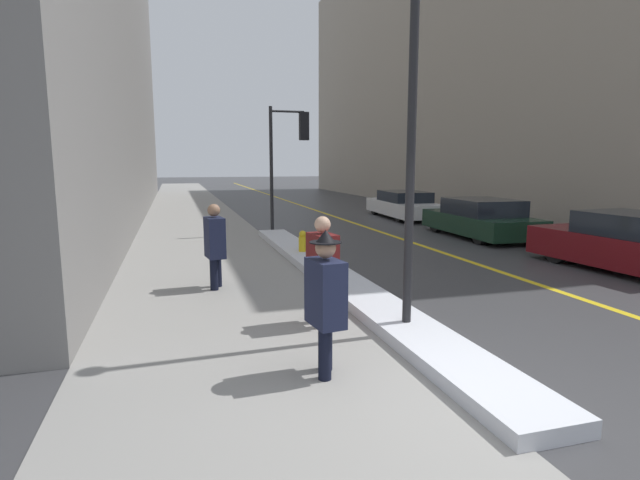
# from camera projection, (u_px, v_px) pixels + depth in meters

# --- Properties ---
(ground_plane) EXTENTS (160.00, 160.00, 0.00)m
(ground_plane) POSITION_uv_depth(u_px,v_px,m) (471.00, 401.00, 4.97)
(ground_plane) COLOR #38383A
(sidewalk_slab) EXTENTS (4.00, 80.00, 0.01)m
(sidewalk_slab) POSITION_uv_depth(u_px,v_px,m) (197.00, 226.00, 18.64)
(sidewalk_slab) COLOR gray
(sidewalk_slab) RESTS_ON ground
(road_centre_stripe) EXTENTS (0.16, 80.00, 0.00)m
(road_centre_stripe) POSITION_uv_depth(u_px,v_px,m) (348.00, 221.00, 20.30)
(road_centre_stripe) COLOR gold
(road_centre_stripe) RESTS_ON ground
(snow_bank_curb) EXTENTS (0.85, 12.83, 0.18)m
(snow_bank_curb) POSITION_uv_depth(u_px,v_px,m) (330.00, 274.00, 10.23)
(snow_bank_curb) COLOR silver
(snow_bank_curb) RESTS_ON ground
(building_facade_right) EXTENTS (6.00, 36.00, 16.09)m
(building_facade_right) POSITION_uv_depth(u_px,v_px,m) (458.00, 61.00, 28.20)
(building_facade_right) COLOR gray
(building_facade_right) RESTS_ON ground
(lamp_post) EXTENTS (0.28, 0.28, 5.69)m
(lamp_post) POSITION_uv_depth(u_px,v_px,m) (413.00, 84.00, 6.41)
(lamp_post) COLOR black
(lamp_post) RESTS_ON ground
(traffic_light_near) EXTENTS (1.31, 0.32, 4.13)m
(traffic_light_near) POSITION_uv_depth(u_px,v_px,m) (291.00, 143.00, 16.20)
(traffic_light_near) COLOR black
(traffic_light_near) RESTS_ON ground
(pedestrian_in_fedora) EXTENTS (0.36, 0.54, 1.64)m
(pedestrian_in_fedora) POSITION_uv_depth(u_px,v_px,m) (326.00, 297.00, 5.44)
(pedestrian_in_fedora) COLOR black
(pedestrian_in_fedora) RESTS_ON ground
(pedestrian_nearside) EXTENTS (0.37, 0.56, 1.60)m
(pedestrian_nearside) POSITION_uv_depth(u_px,v_px,m) (322.00, 266.00, 7.17)
(pedestrian_nearside) COLOR #340C0C
(pedestrian_nearside) RESTS_ON ground
(pedestrian_in_glasses) EXTENTS (0.37, 0.56, 1.60)m
(pedestrian_in_glasses) POSITION_uv_depth(u_px,v_px,m) (215.00, 242.00, 9.26)
(pedestrian_in_glasses) COLOR black
(pedestrian_in_glasses) RESTS_ON ground
(parked_car_maroon) EXTENTS (2.06, 4.66, 1.29)m
(parked_car_maroon) POSITION_uv_depth(u_px,v_px,m) (638.00, 245.00, 10.67)
(parked_car_maroon) COLOR #600F14
(parked_car_maroon) RESTS_ON ground
(parked_car_dark_green) EXTENTS (2.05, 4.45, 1.22)m
(parked_car_dark_green) POSITION_uv_depth(u_px,v_px,m) (481.00, 219.00, 15.89)
(parked_car_dark_green) COLOR black
(parked_car_dark_green) RESTS_ON ground
(parked_car_white) EXTENTS (2.04, 4.94, 1.15)m
(parked_car_white) POSITION_uv_depth(u_px,v_px,m) (403.00, 205.00, 21.41)
(parked_car_white) COLOR silver
(parked_car_white) RESTS_ON ground
(fire_hydrant) EXTENTS (0.20, 0.20, 0.70)m
(fire_hydrant) POSITION_uv_depth(u_px,v_px,m) (303.00, 245.00, 12.32)
(fire_hydrant) COLOR gold
(fire_hydrant) RESTS_ON ground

